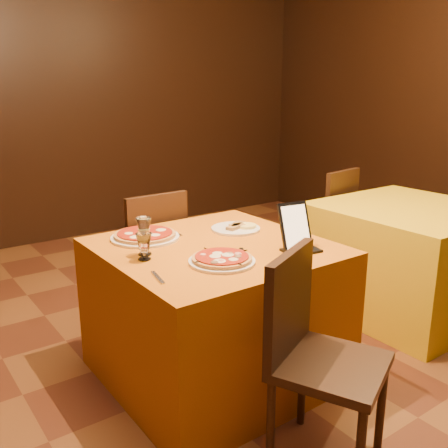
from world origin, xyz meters
TOP-DOWN VIEW (x-y plane):
  - floor at (0.00, 0.00)m, footprint 6.00×7.00m
  - wall_back at (0.00, 3.50)m, footprint 6.00×0.01m
  - main_table at (-0.20, 0.46)m, footprint 1.10×1.10m
  - side_table at (1.40, 0.38)m, footprint 1.10×1.10m
  - chair_main_near at (-0.20, -0.37)m, footprint 0.61×0.61m
  - chair_main_far at (-0.20, 1.27)m, footprint 0.43×0.43m
  - chair_side_far at (1.40, 1.21)m, footprint 0.54×0.54m
  - pizza_near at (-0.32, 0.22)m, footprint 0.31×0.31m
  - pizza_far at (-0.43, 0.77)m, footprint 0.37×0.37m
  - cutlet_dish at (0.07, 0.62)m, footprint 0.28×0.28m
  - wine_glass at (-0.56, 0.53)m, footprint 0.08×0.08m
  - water_glass at (-0.59, 0.47)m, footprint 0.08×0.08m
  - tablet at (0.09, 0.17)m, footprint 0.18×0.12m
  - knife at (-0.20, 0.20)m, footprint 0.12×0.19m
  - fork_near at (-0.66, 0.22)m, footprint 0.05×0.16m
  - fork_far at (-0.25, 0.78)m, footprint 0.02×0.17m

SIDE VIEW (x-z plane):
  - floor at x=0.00m, z-range -0.01..0.00m
  - main_table at x=-0.20m, z-range 0.00..0.75m
  - side_table at x=1.40m, z-range 0.00..0.75m
  - chair_main_near at x=-0.20m, z-range 0.00..0.91m
  - chair_main_far at x=-0.20m, z-range 0.00..0.91m
  - chair_side_far at x=1.40m, z-range 0.00..0.91m
  - knife at x=-0.20m, z-range 0.75..0.76m
  - fork_near at x=-0.66m, z-range 0.75..0.76m
  - fork_far at x=-0.25m, z-range 0.75..0.76m
  - cutlet_dish at x=0.07m, z-range 0.75..0.78m
  - pizza_near at x=-0.32m, z-range 0.75..0.78m
  - pizza_far at x=-0.43m, z-range 0.75..0.78m
  - water_glass at x=-0.59m, z-range 0.75..0.88m
  - wine_glass at x=-0.56m, z-range 0.75..0.94m
  - tablet at x=0.09m, z-range 0.75..0.99m
  - wall_back at x=0.00m, z-range 0.00..2.80m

